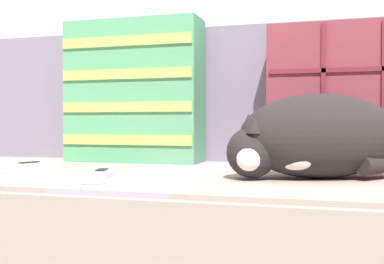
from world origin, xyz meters
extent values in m
cube|color=gray|center=(0.00, 0.12, 0.30)|extent=(2.03, 0.84, 0.22)
cube|color=tan|center=(-0.61, 0.11, 0.42)|extent=(0.24, 0.75, 0.01)
cube|color=gray|center=(-0.36, 0.11, 0.42)|extent=(0.24, 0.75, 0.01)
cube|color=#C6899E|center=(-0.12, 0.11, 0.42)|extent=(0.24, 0.75, 0.01)
cube|color=gray|center=(0.12, 0.11, 0.42)|extent=(0.24, 0.75, 0.01)
cube|color=gray|center=(0.36, 0.11, 0.42)|extent=(0.24, 0.75, 0.01)
cube|color=slate|center=(0.00, 0.48, 0.63)|extent=(2.03, 0.14, 0.42)
cube|color=brown|center=(0.32, 0.34, 0.62)|extent=(0.45, 0.13, 0.39)
cube|color=maroon|center=(0.32, 0.27, 0.55)|extent=(0.43, 0.01, 0.01)
cube|color=maroon|center=(0.25, 0.27, 0.62)|extent=(0.01, 0.01, 0.38)
cube|color=maroon|center=(0.32, 0.27, 0.68)|extent=(0.43, 0.01, 0.01)
cube|color=maroon|center=(0.39, 0.27, 0.62)|extent=(0.01, 0.01, 0.38)
cube|color=#4C9366|center=(-0.33, 0.34, 0.64)|extent=(0.43, 0.13, 0.44)
cube|color=#93B751|center=(-0.33, 0.27, 0.49)|extent=(0.42, 0.01, 0.03)
cube|color=#93B751|center=(-0.33, 0.27, 0.59)|extent=(0.42, 0.01, 0.03)
cube|color=#93B751|center=(-0.33, 0.27, 0.69)|extent=(0.42, 0.01, 0.03)
cube|color=#93B751|center=(-0.33, 0.27, 0.79)|extent=(0.42, 0.01, 0.03)
ellipsoid|color=black|center=(0.25, 0.04, 0.52)|extent=(0.41, 0.31, 0.19)
sphere|color=black|center=(0.10, -0.02, 0.48)|extent=(0.11, 0.11, 0.11)
sphere|color=white|center=(0.10, -0.05, 0.47)|extent=(0.06, 0.06, 0.06)
ellipsoid|color=white|center=(0.20, -0.03, 0.49)|extent=(0.11, 0.04, 0.08)
cone|color=black|center=(0.12, -0.05, 0.54)|extent=(0.04, 0.04, 0.04)
cone|color=black|center=(0.09, 0.00, 0.54)|extent=(0.04, 0.04, 0.04)
cube|color=white|center=(-0.22, -0.09, 0.43)|extent=(0.08, 0.16, 0.02)
cube|color=black|center=(-0.21, -0.10, 0.44)|extent=(0.03, 0.06, 0.00)
cube|color=black|center=(-0.24, -0.02, 0.43)|extent=(0.03, 0.02, 0.02)
torus|color=silver|center=(-0.19, -0.19, 0.43)|extent=(0.06, 0.06, 0.01)
cube|color=white|center=(-0.48, 0.03, 0.43)|extent=(0.08, 0.15, 0.02)
cube|color=black|center=(-0.48, 0.02, 0.44)|extent=(0.04, 0.06, 0.00)
cube|color=black|center=(-0.46, 0.10, 0.43)|extent=(0.03, 0.02, 0.02)
camera|label=1|loc=(0.28, -1.05, 0.55)|focal=45.00mm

